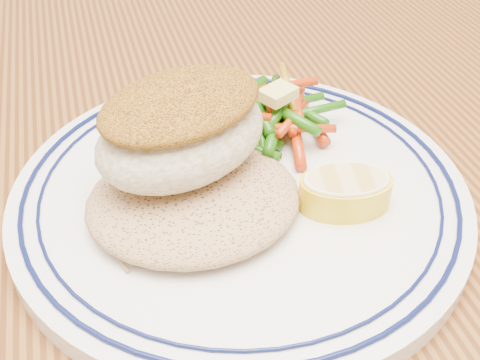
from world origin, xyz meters
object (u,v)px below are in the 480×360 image
vegetable_pile (271,114)px  lemon_wedge (345,190)px  dining_table (170,284)px  plate (240,193)px  rice_pilaf (194,195)px  fish_fillet (182,128)px

vegetable_pile → lemon_wedge: vegetable_pile is taller
lemon_wedge → vegetable_pile: bearing=100.9°
dining_table → plate: bearing=-34.7°
rice_pilaf → fish_fillet: fish_fillet is taller
plate → lemon_wedge: size_ratio=4.69×
rice_pilaf → lemon_wedge: rice_pilaf is taller
dining_table → lemon_wedge: lemon_wedge is taller
fish_fillet → vegetable_pile: size_ratio=1.20×
rice_pilaf → fish_fillet: size_ratio=0.97×
rice_pilaf → vegetable_pile: bearing=43.9°
fish_fillet → lemon_wedge: size_ratio=2.16×
rice_pilaf → vegetable_pile: size_ratio=1.16×
fish_fillet → vegetable_pile: fish_fillet is taller
dining_table → vegetable_pile: size_ratio=13.72×
fish_fillet → rice_pilaf: bearing=-88.4°
dining_table → plate: plate is taller
plate → rice_pilaf: bearing=-155.9°
rice_pilaf → fish_fillet: 0.04m
lemon_wedge → dining_table: bearing=146.5°
lemon_wedge → plate: bearing=147.5°
rice_pilaf → lemon_wedge: bearing=-13.2°
plate → fish_fillet: fish_fillet is taller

